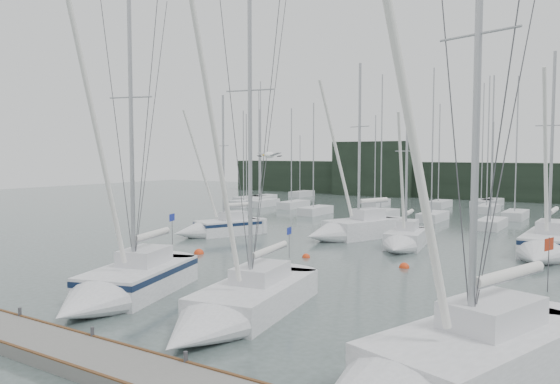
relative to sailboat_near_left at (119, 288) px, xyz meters
The scene contains 16 objects.
ground 5.65m from the sailboat_near_left, ahead, with size 160.00×160.00×0.00m, color #44534F.
dock 7.60m from the sailboat_near_left, 42.30° to the right, with size 24.00×2.00×0.40m, color slate.
far_treeline 62.17m from the sailboat_near_left, 84.81° to the left, with size 90.00×4.00×5.00m, color black.
far_building_left 61.69m from the sailboat_near_left, 103.50° to the left, with size 12.00×3.00×8.00m, color black.
mast_forest 42.66m from the sailboat_near_left, 89.85° to the left, with size 54.77×27.44×14.63m.
sailboat_near_left is the anchor object (origin of this frame).
sailboat_near_center 5.81m from the sailboat_near_left, ahead, with size 4.44×10.01×14.70m.
sailboat_near_right 13.98m from the sailboat_near_left, ahead, with size 6.40×10.99×15.86m.
sailboat_mid_a 18.52m from the sailboat_near_left, 117.46° to the left, with size 4.88×7.13×11.36m.
sailboat_mid_b 20.55m from the sailboat_near_left, 88.31° to the left, with size 5.50×8.56×13.66m.
sailboat_mid_c 19.39m from the sailboat_near_left, 73.35° to the left, with size 3.19×6.58×10.60m.
sailboat_mid_d 24.68m from the sailboat_near_left, 56.24° to the left, with size 2.87×8.95×13.27m.
buoy_a 12.92m from the sailboat_near_left, 82.68° to the left, with size 0.48×0.48×0.48m, color red.
buoy_b 15.23m from the sailboat_near_left, 59.91° to the left, with size 0.56×0.56×0.56m, color red.
buoy_c 11.20m from the sailboat_near_left, 114.09° to the left, with size 0.63×0.63×0.63m, color red.
seagull 10.59m from the sailboat_near_left, 11.26° to the right, with size 1.00×0.49×0.20m.
Camera 1 is at (12.30, -15.10, 6.22)m, focal length 35.00 mm.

